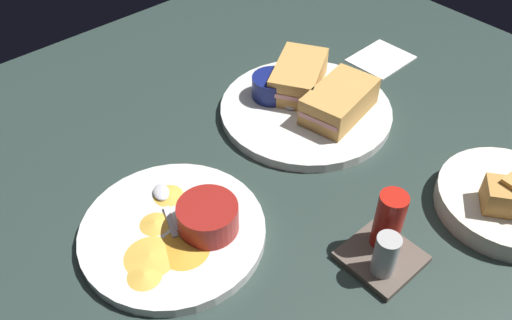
{
  "coord_description": "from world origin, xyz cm",
  "views": [
    {
      "loc": [
        48.8,
        41.65,
        56.03
      ],
      "look_at": [
        11.24,
        -0.5,
        3.0
      ],
      "focal_mm": 37.53,
      "sensor_mm": 36.0,
      "label": 1
    }
  ],
  "objects": [
    {
      "name": "plate_chips_companion",
      "position": [
        27.11,
        0.8,
        0.8
      ],
      "size": [
        24.53,
        24.53,
        1.6
      ],
      "primitive_type": "cylinder",
      "color": "silver",
      "rests_on": "ground_plane"
    },
    {
      "name": "spoon_by_gravy_ramekin",
      "position": [
        25.19,
        -3.94,
        1.96
      ],
      "size": [
        5.1,
        9.69,
        0.8
      ],
      "color": "silver",
      "rests_on": "plate_chips_companion"
    },
    {
      "name": "condiment_caddy",
      "position": [
        9.19,
        21.37,
        3.41
      ],
      "size": [
        9.0,
        9.0,
        9.5
      ],
      "color": "brown",
      "rests_on": "ground_plane"
    },
    {
      "name": "spoon_by_dark_ramekin",
      "position": [
        -2.58,
        -6.41,
        1.96
      ],
      "size": [
        2.32,
        9.9,
        0.8
      ],
      "color": "silver",
      "rests_on": "plate_sandwich_main"
    },
    {
      "name": "ramekin_light_gravy",
      "position": [
        23.43,
        3.87,
        3.74
      ],
      "size": [
        8.0,
        8.0,
        3.99
      ],
      "color": "maroon",
      "rests_on": "plate_chips_companion"
    },
    {
      "name": "plate_sandwich_main",
      "position": [
        -4.63,
        -5.81,
        0.8
      ],
      "size": [
        28.53,
        28.53,
        1.6
      ],
      "primitive_type": "cylinder",
      "color": "silver",
      "rests_on": "ground_plane"
    },
    {
      "name": "sandwich_half_far",
      "position": [
        -7.38,
        -10.48,
        4.0
      ],
      "size": [
        15.06,
        13.27,
        4.8
      ],
      "color": "tan",
      "rests_on": "plate_sandwich_main"
    },
    {
      "name": "ground_plane",
      "position": [
        0.0,
        0.0,
        -1.5
      ],
      "size": [
        110.0,
        110.0,
        3.0
      ],
      "primitive_type": "cube",
      "color": "#283833"
    },
    {
      "name": "bread_basket_rear",
      "position": [
        -9.82,
        27.7,
        2.09
      ],
      "size": [
        19.15,
        19.15,
        7.49
      ],
      "color": "silver",
      "rests_on": "ground_plane"
    },
    {
      "name": "paper_napkin_folded",
      "position": [
        -27.58,
        -8.03,
        0.2
      ],
      "size": [
        11.27,
        9.34,
        0.4
      ],
      "primitive_type": "cube",
      "rotation": [
        0.0,
        0.0,
        0.03
      ],
      "color": "white",
      "rests_on": "ground_plane"
    },
    {
      "name": "ramekin_dark_sauce",
      "position": [
        -2.38,
        -11.82,
        3.66
      ],
      "size": [
        6.7,
        6.7,
        3.83
      ],
      "color": "navy",
      "rests_on": "plate_sandwich_main"
    },
    {
      "name": "sandwich_half_near",
      "position": [
        -7.29,
        -1.09,
        4.0
      ],
      "size": [
        14.38,
        10.03,
        4.8
      ],
      "color": "tan",
      "rests_on": "plate_sandwich_main"
    },
    {
      "name": "plantain_chip_scatter",
      "position": [
        29.56,
        2.26,
        1.9
      ],
      "size": [
        15.67,
        16.44,
        0.6
      ],
      "color": "gold",
      "rests_on": "plate_chips_companion"
    }
  ]
}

